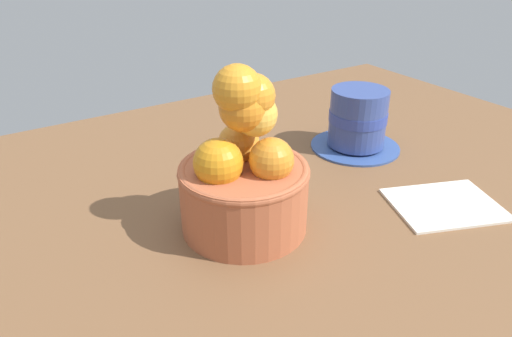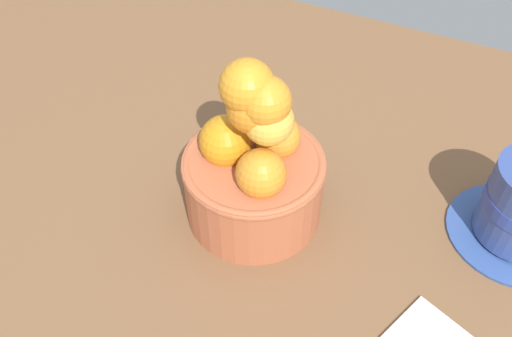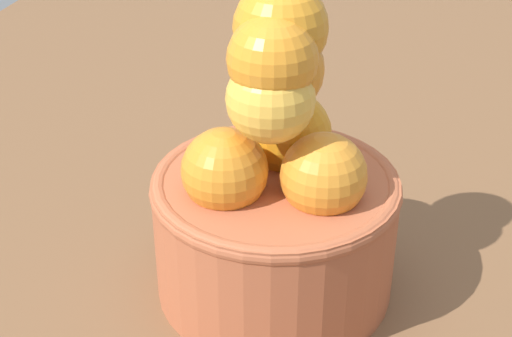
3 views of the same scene
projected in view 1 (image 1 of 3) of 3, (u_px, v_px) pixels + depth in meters
The scene contains 4 objects.
ground_plane at pixel (245, 241), 51.12cm from camera, with size 114.41×80.27×4.03cm, color brown.
terracotta_bowl at pixel (244, 174), 47.30cm from camera, with size 13.28×13.28×17.45cm.
coffee_cup at pixel (358, 121), 65.76cm from camera, with size 12.51×12.51×8.56cm.
folded_napkin at pixel (445, 204), 53.56cm from camera, with size 11.80×9.19×0.60cm, color white.
Camera 1 is at (-21.49, -35.74, 28.60)cm, focal length 33.25 mm.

